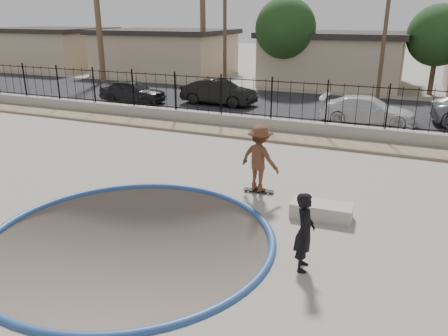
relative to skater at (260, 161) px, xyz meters
name	(u,v)px	position (x,y,z in m)	size (l,w,h in m)	color
ground	(280,144)	(-1.91, 9.00, -2.11)	(120.00, 120.00, 2.20)	gray
bowl_pit	(131,239)	(-1.91, -4.00, -1.01)	(6.84, 6.84, 1.80)	#4F453C
coping_ring	(131,239)	(-1.91, -4.00, -1.01)	(7.04, 7.04, 0.20)	navy
rock_strip	(263,135)	(-1.91, 6.20, -0.95)	(42.00, 1.60, 0.11)	#8E7E5D
retaining_wall	(271,125)	(-1.91, 7.30, -0.71)	(42.00, 0.45, 0.60)	#A1998E
fence	(272,99)	(-1.91, 7.30, 0.49)	(40.00, 0.04, 1.80)	black
street	(304,105)	(-1.91, 14.00, -0.99)	(90.00, 8.00, 0.04)	black
house_west_far	(54,48)	(-29.91, 23.50, 0.97)	(10.60, 8.60, 3.90)	tan
house_west	(165,52)	(-16.91, 23.50, 0.97)	(11.60, 8.60, 3.90)	tan
house_center	(334,58)	(-1.91, 23.50, 0.97)	(10.60, 8.60, 3.90)	tan
utility_pole_left	(225,21)	(-7.91, 16.00, 3.70)	(1.70, 0.24, 9.00)	#473323
utility_pole_mid	(387,18)	(2.09, 16.00, 3.95)	(1.70, 0.24, 9.50)	#473323
street_tree_left	(285,29)	(-4.91, 20.00, 3.18)	(4.32, 4.32, 6.36)	#473323
street_tree_mid	(438,36)	(5.09, 21.00, 2.83)	(3.96, 3.96, 5.83)	#473323
skater	(260,161)	(0.00, 0.00, 0.00)	(1.30, 0.75, 2.01)	brown
skateboard	(259,190)	(0.00, 0.00, -0.94)	(0.93, 0.35, 0.08)	black
videographer	(305,232)	(2.22, -3.64, -0.14)	(0.63, 0.41, 1.73)	black
concrete_ledge	(321,210)	(2.09, -1.00, -0.81)	(1.60, 0.70, 0.40)	#A89F95
car_a	(133,91)	(-11.68, 10.51, -0.28)	(1.63, 4.06, 1.38)	black
car_b	(219,92)	(-6.62, 12.00, -0.23)	(1.56, 4.48, 1.48)	black
car_c	(368,110)	(2.08, 10.40, -0.31)	(1.86, 4.58, 1.33)	silver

